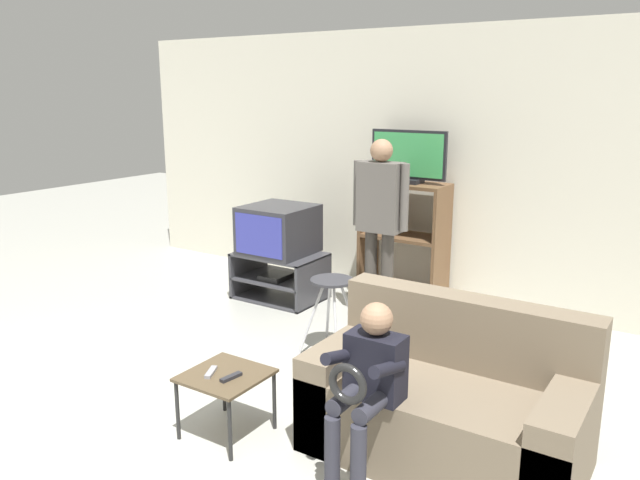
# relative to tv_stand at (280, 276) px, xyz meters

# --- Properties ---
(ground_plane) EXTENTS (18.00, 18.00, 0.00)m
(ground_plane) POSITION_rel_tv_stand_xyz_m (0.74, -2.93, -0.23)
(ground_plane) COLOR #ADADA3
(wall_back) EXTENTS (6.40, 0.06, 2.60)m
(wall_back) POSITION_rel_tv_stand_xyz_m (0.74, 0.91, 1.07)
(wall_back) COLOR silver
(wall_back) RESTS_ON ground_plane
(tv_stand) EXTENTS (0.83, 0.59, 0.46)m
(tv_stand) POSITION_rel_tv_stand_xyz_m (0.00, 0.00, 0.00)
(tv_stand) COLOR #38383D
(tv_stand) RESTS_ON ground_plane
(television_main) EXTENTS (0.63, 0.63, 0.47)m
(television_main) POSITION_rel_tv_stand_xyz_m (-0.02, 0.02, 0.47)
(television_main) COLOR #2D2D33
(television_main) RESTS_ON tv_stand
(media_shelf) EXTENTS (0.81, 0.41, 1.16)m
(media_shelf) POSITION_rel_tv_stand_xyz_m (1.03, 0.63, 0.37)
(media_shelf) COLOR brown
(media_shelf) RESTS_ON ground_plane
(television_flat) EXTENTS (0.75, 0.20, 0.49)m
(television_flat) POSITION_rel_tv_stand_xyz_m (1.05, 0.63, 1.17)
(television_flat) COLOR black
(television_flat) RESTS_ON media_shelf
(folding_stool) EXTENTS (0.38, 0.43, 0.60)m
(folding_stool) POSITION_rel_tv_stand_xyz_m (1.12, -0.82, 0.26)
(folding_stool) COLOR #B7B7BC
(folding_stool) RESTS_ON ground_plane
(snack_table) EXTENTS (0.45, 0.45, 0.39)m
(snack_table) POSITION_rel_tv_stand_xyz_m (1.24, -2.19, 0.12)
(snack_table) COLOR brown
(snack_table) RESTS_ON ground_plane
(remote_control_black) EXTENTS (0.06, 0.15, 0.02)m
(remote_control_black) POSITION_rel_tv_stand_xyz_m (1.31, -2.22, 0.18)
(remote_control_black) COLOR #232328
(remote_control_black) RESTS_ON snack_table
(remote_control_white) EXTENTS (0.09, 0.15, 0.02)m
(remote_control_white) POSITION_rel_tv_stand_xyz_m (1.17, -2.24, 0.18)
(remote_control_white) COLOR gray
(remote_control_white) RESTS_ON snack_table
(couch) EXTENTS (1.49, 0.80, 0.87)m
(couch) POSITION_rel_tv_stand_xyz_m (2.42, -1.68, 0.08)
(couch) COLOR #756651
(couch) RESTS_ON ground_plane
(person_standing_adult) EXTENTS (0.53, 0.20, 1.61)m
(person_standing_adult) POSITION_rel_tv_stand_xyz_m (1.08, 0.03, 0.75)
(person_standing_adult) COLOR #3D3833
(person_standing_adult) RESTS_ON ground_plane
(person_seated_child) EXTENTS (0.33, 0.43, 0.97)m
(person_seated_child) POSITION_rel_tv_stand_xyz_m (2.17, -2.15, 0.36)
(person_seated_child) COLOR #2D2D38
(person_seated_child) RESTS_ON ground_plane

